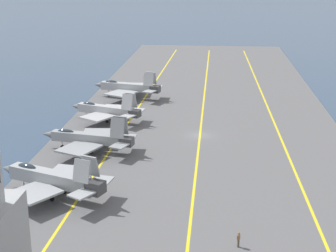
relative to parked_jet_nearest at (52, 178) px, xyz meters
name	(u,v)px	position (x,y,z in m)	size (l,w,h in m)	color
ground_plane	(200,137)	(27.21, -18.42, -2.93)	(2000.00, 2000.00, 0.00)	#2D425B
carrier_deck	(200,136)	(27.21, -18.42, -2.73)	(215.84, 51.71, 0.40)	#565659
deck_stripe_foul_line	(281,138)	(27.21, -32.64, -2.53)	(194.26, 0.36, 0.01)	yellow
deck_stripe_centerline	(200,135)	(27.21, -18.42, -2.53)	(194.26, 0.36, 0.01)	yellow
deck_stripe_edge_line	(121,133)	(27.21, -4.20, -2.53)	(194.26, 0.36, 0.01)	yellow
parked_jet_nearest	(52,178)	(0.00, 0.00, 0.00)	(13.06, 16.38, 6.33)	#93999E
parked_jet_second	(89,138)	(17.27, -0.73, -0.28)	(14.04, 16.01, 6.26)	gray
parked_jet_third	(106,110)	(34.32, 0.01, -0.28)	(12.28, 15.29, 6.05)	#A8AAAF
parked_jet_fourth	(128,87)	(52.69, -1.04, 0.05)	(14.14, 16.18, 6.30)	#9EA3A8
crew_brown_vest	(239,239)	(-10.66, -23.86, -1.56)	(0.44, 0.37, 1.76)	#4C473D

